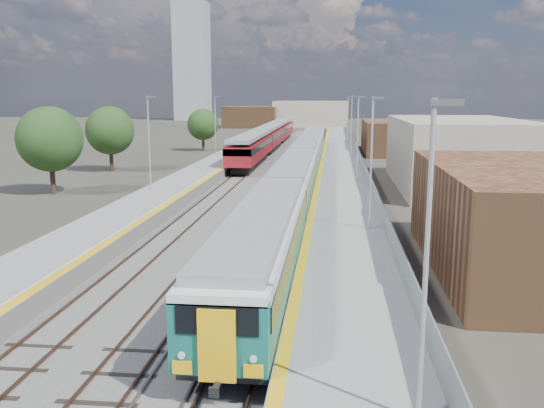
# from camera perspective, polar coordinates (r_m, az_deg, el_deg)

# --- Properties ---
(ground) EXTENTS (320.00, 320.00, 0.00)m
(ground) POSITION_cam_1_polar(r_m,az_deg,el_deg) (61.46, 1.90, 2.70)
(ground) COLOR #47443A
(ground) RESTS_ON ground
(ballast_bed) EXTENTS (10.50, 155.00, 0.06)m
(ballast_bed) POSITION_cam_1_polar(r_m,az_deg,el_deg) (64.12, 0.05, 3.07)
(ballast_bed) COLOR #565451
(ballast_bed) RESTS_ON ground
(tracks) EXTENTS (8.96, 160.00, 0.17)m
(tracks) POSITION_cam_1_polar(r_m,az_deg,el_deg) (65.70, 0.73, 3.32)
(tracks) COLOR #4C3323
(tracks) RESTS_ON ground
(platform_right) EXTENTS (4.70, 155.00, 8.52)m
(platform_right) POSITION_cam_1_polar(r_m,az_deg,el_deg) (63.70, 6.82, 3.40)
(platform_right) COLOR slate
(platform_right) RESTS_ON ground
(platform_left) EXTENTS (4.30, 155.00, 8.52)m
(platform_left) POSITION_cam_1_polar(r_m,az_deg,el_deg) (65.12, -5.92, 3.56)
(platform_left) COLOR slate
(platform_left) RESTS_ON ground
(buildings) EXTENTS (72.00, 185.50, 40.00)m
(buildings) POSITION_cam_1_polar(r_m,az_deg,el_deg) (151.01, -2.52, 11.52)
(buildings) COLOR brown
(buildings) RESTS_ON ground
(green_train) EXTENTS (2.82, 78.46, 3.10)m
(green_train) POSITION_cam_1_polar(r_m,az_deg,el_deg) (53.84, 2.92, 3.90)
(green_train) COLOR black
(green_train) RESTS_ON ground
(red_train) EXTENTS (3.03, 61.41, 3.83)m
(red_train) POSITION_cam_1_polar(r_m,az_deg,el_deg) (90.26, -0.23, 6.71)
(red_train) COLOR black
(red_train) RESTS_ON ground
(tree_a) EXTENTS (5.65, 5.65, 7.66)m
(tree_a) POSITION_cam_1_polar(r_m,az_deg,el_deg) (53.65, -21.15, 6.00)
(tree_a) COLOR #382619
(tree_a) RESTS_ON ground
(tree_b) EXTENTS (5.45, 5.45, 7.39)m
(tree_b) POSITION_cam_1_polar(r_m,az_deg,el_deg) (68.00, -15.77, 7.02)
(tree_b) COLOR #382619
(tree_b) RESTS_ON ground
(tree_c) EXTENTS (4.81, 4.81, 6.52)m
(tree_c) POSITION_cam_1_polar(r_m,az_deg,el_deg) (90.57, -6.87, 7.82)
(tree_c) COLOR #382619
(tree_c) RESTS_ON ground
(tree_d) EXTENTS (4.23, 4.23, 5.74)m
(tree_d) POSITION_cam_1_polar(r_m,az_deg,el_deg) (83.38, 18.38, 6.77)
(tree_d) COLOR #382619
(tree_d) RESTS_ON ground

